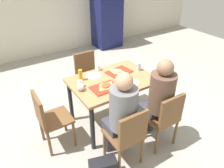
# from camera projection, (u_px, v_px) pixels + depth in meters

# --- Properties ---
(ground_plane) EXTENTS (10.00, 10.00, 0.02)m
(ground_plane) POSITION_uv_depth(u_px,v_px,m) (112.00, 120.00, 3.48)
(ground_plane) COLOR #9E998E
(main_table) EXTENTS (1.17, 0.83, 0.76)m
(main_table) POSITION_uv_depth(u_px,v_px,m) (112.00, 85.00, 3.13)
(main_table) COLOR #9E7247
(main_table) RESTS_ON ground_plane
(chair_near_left) EXTENTS (0.40, 0.40, 0.85)m
(chair_near_left) POSITION_uv_depth(u_px,v_px,m) (128.00, 134.00, 2.51)
(chair_near_left) COLOR brown
(chair_near_left) RESTS_ON ground_plane
(chair_near_right) EXTENTS (0.40, 0.40, 0.85)m
(chair_near_right) POSITION_uv_depth(u_px,v_px,m) (164.00, 117.00, 2.78)
(chair_near_right) COLOR brown
(chair_near_right) RESTS_ON ground_plane
(chair_far_side) EXTENTS (0.40, 0.40, 0.85)m
(chair_far_side) POSITION_uv_depth(u_px,v_px,m) (88.00, 73.00, 3.79)
(chair_far_side) COLOR brown
(chair_far_side) RESTS_ON ground_plane
(chair_left_end) EXTENTS (0.40, 0.40, 0.85)m
(chair_left_end) POSITION_uv_depth(u_px,v_px,m) (48.00, 117.00, 2.77)
(chair_left_end) COLOR brown
(chair_left_end) RESTS_ON ground_plane
(person_in_red) EXTENTS (0.32, 0.42, 1.26)m
(person_in_red) POSITION_uv_depth(u_px,v_px,m) (121.00, 111.00, 2.48)
(person_in_red) COLOR #383842
(person_in_red) RESTS_ON ground_plane
(person_in_brown_jacket) EXTENTS (0.32, 0.42, 1.26)m
(person_in_brown_jacket) POSITION_uv_depth(u_px,v_px,m) (159.00, 96.00, 2.75)
(person_in_brown_jacket) COLOR #383842
(person_in_brown_jacket) RESTS_ON ground_plane
(tray_red_near) EXTENTS (0.36, 0.27, 0.02)m
(tray_red_near) POSITION_uv_depth(u_px,v_px,m) (105.00, 88.00, 2.88)
(tray_red_near) COLOR red
(tray_red_near) RESTS_ON main_table
(tray_red_far) EXTENTS (0.39, 0.31, 0.02)m
(tray_red_far) POSITION_uv_depth(u_px,v_px,m) (119.00, 72.00, 3.26)
(tray_red_far) COLOR red
(tray_red_far) RESTS_ON main_table
(paper_plate_center) EXTENTS (0.22, 0.22, 0.01)m
(paper_plate_center) POSITION_uv_depth(u_px,v_px,m) (94.00, 76.00, 3.16)
(paper_plate_center) COLOR white
(paper_plate_center) RESTS_ON main_table
(paper_plate_near_edge) EXTENTS (0.22, 0.22, 0.01)m
(paper_plate_near_edge) POSITION_uv_depth(u_px,v_px,m) (131.00, 83.00, 3.00)
(paper_plate_near_edge) COLOR white
(paper_plate_near_edge) RESTS_ON main_table
(pizza_slice_a) EXTENTS (0.27, 0.24, 0.02)m
(pizza_slice_a) POSITION_uv_depth(u_px,v_px,m) (106.00, 85.00, 2.90)
(pizza_slice_a) COLOR #C68C47
(pizza_slice_a) RESTS_ON tray_red_near
(pizza_slice_b) EXTENTS (0.23, 0.26, 0.02)m
(pizza_slice_b) POSITION_uv_depth(u_px,v_px,m) (117.00, 71.00, 3.26)
(pizza_slice_b) COLOR #DBAD60
(pizza_slice_b) RESTS_ON tray_red_far
(plastic_cup_a) EXTENTS (0.07, 0.07, 0.10)m
(plastic_cup_a) POSITION_uv_depth(u_px,v_px,m) (98.00, 67.00, 3.30)
(plastic_cup_a) COLOR white
(plastic_cup_a) RESTS_ON main_table
(plastic_cup_b) EXTENTS (0.07, 0.07, 0.10)m
(plastic_cup_b) POSITION_uv_depth(u_px,v_px,m) (128.00, 87.00, 2.82)
(plastic_cup_b) COLOR white
(plastic_cup_b) RESTS_ON main_table
(plastic_cup_c) EXTENTS (0.07, 0.07, 0.10)m
(plastic_cup_c) POSITION_uv_depth(u_px,v_px,m) (80.00, 84.00, 2.89)
(plastic_cup_c) COLOR white
(plastic_cup_c) RESTS_ON main_table
(soda_can) EXTENTS (0.07, 0.07, 0.12)m
(soda_can) POSITION_uv_depth(u_px,v_px,m) (139.00, 67.00, 3.30)
(soda_can) COLOR #B7BCC6
(soda_can) RESTS_ON main_table
(condiment_bottle) EXTENTS (0.06, 0.06, 0.16)m
(condiment_bottle) POSITION_uv_depth(u_px,v_px,m) (80.00, 75.00, 3.03)
(condiment_bottle) COLOR orange
(condiment_bottle) RESTS_ON main_table
(foil_bundle) EXTENTS (0.10, 0.10, 0.10)m
(foil_bundle) POSITION_uv_depth(u_px,v_px,m) (81.00, 87.00, 2.81)
(foil_bundle) COLOR silver
(foil_bundle) RESTS_ON main_table
(drink_fridge) EXTENTS (0.70, 0.60, 1.90)m
(drink_fridge) POSITION_uv_depth(u_px,v_px,m) (107.00, 12.00, 5.79)
(drink_fridge) COLOR #14194C
(drink_fridge) RESTS_ON ground_plane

